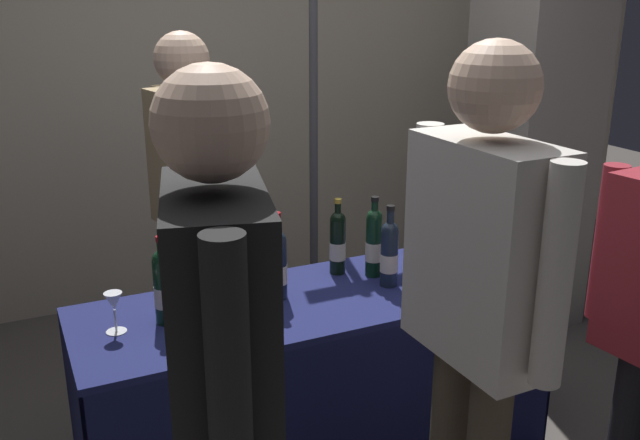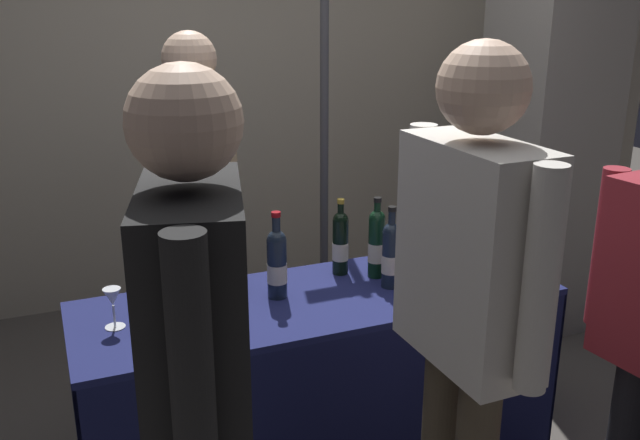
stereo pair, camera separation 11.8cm
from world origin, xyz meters
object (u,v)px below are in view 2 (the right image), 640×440
object	(u,v)px
featured_wine_bottle	(447,248)
display_bottle_0	(232,261)
tasting_table	(320,350)
booth_signpost	(324,92)
flower_vase	(498,251)
wine_glass_near_vendor	(113,299)
concrete_pillar	(556,51)
taster_foreground_right	(469,296)
vendor_presenter	(196,187)

from	to	relation	value
featured_wine_bottle	display_bottle_0	xyz separation A→B (m)	(-0.83, 0.20, -0.00)
tasting_table	display_bottle_0	bearing A→B (deg)	149.94
featured_wine_bottle	booth_signpost	size ratio (longest dim) A/B	0.13
flower_vase	tasting_table	bearing A→B (deg)	174.02
display_bottle_0	wine_glass_near_vendor	world-z (taller)	display_bottle_0
concrete_pillar	taster_foreground_right	xyz separation A→B (m)	(-1.53, -1.54, -0.50)
display_bottle_0	taster_foreground_right	size ratio (longest dim) A/B	0.17
featured_wine_bottle	vendor_presenter	size ratio (longest dim) A/B	0.18
concrete_pillar	display_bottle_0	bearing A→B (deg)	-163.21
flower_vase	taster_foreground_right	xyz separation A→B (m)	(-0.63, -0.71, 0.20)
vendor_presenter	booth_signpost	distance (m)	0.88
tasting_table	featured_wine_bottle	xyz separation A→B (m)	(0.54, -0.03, 0.36)
featured_wine_bottle	vendor_presenter	bearing A→B (deg)	138.22
featured_wine_bottle	tasting_table	bearing A→B (deg)	176.87
vendor_presenter	taster_foreground_right	world-z (taller)	taster_foreground_right
wine_glass_near_vendor	vendor_presenter	xyz separation A→B (m)	(0.45, 0.69, 0.17)
concrete_pillar	flower_vase	world-z (taller)	concrete_pillar
tasting_table	wine_glass_near_vendor	xyz separation A→B (m)	(-0.75, 0.02, 0.34)
taster_foreground_right	booth_signpost	xyz separation A→B (m)	(0.33, 1.82, 0.31)
flower_vase	booth_signpost	xyz separation A→B (m)	(-0.30, 1.11, 0.51)
display_bottle_0	booth_signpost	distance (m)	1.24
featured_wine_bottle	flower_vase	distance (m)	0.22
taster_foreground_right	concrete_pillar	bearing A→B (deg)	-45.79
tasting_table	vendor_presenter	size ratio (longest dim) A/B	1.09
wine_glass_near_vendor	vendor_presenter	distance (m)	0.85
display_bottle_0	taster_foreground_right	bearing A→B (deg)	-67.03
featured_wine_bottle	display_bottle_0	bearing A→B (deg)	166.52
concrete_pillar	wine_glass_near_vendor	distance (m)	2.60
tasting_table	taster_foreground_right	world-z (taller)	taster_foreground_right
display_bottle_0	booth_signpost	world-z (taller)	booth_signpost
taster_foreground_right	booth_signpost	world-z (taller)	booth_signpost
taster_foreground_right	featured_wine_bottle	bearing A→B (deg)	-30.12
display_bottle_0	featured_wine_bottle	bearing A→B (deg)	-13.48
taster_foreground_right	booth_signpost	size ratio (longest dim) A/B	0.75
display_bottle_0	wine_glass_near_vendor	bearing A→B (deg)	-162.02
tasting_table	booth_signpost	size ratio (longest dim) A/B	0.79
display_bottle_0	taster_foreground_right	world-z (taller)	taster_foreground_right
concrete_pillar	taster_foreground_right	size ratio (longest dim) A/B	1.79
vendor_presenter	taster_foreground_right	distance (m)	1.56
tasting_table	featured_wine_bottle	bearing A→B (deg)	-3.13
flower_vase	vendor_presenter	distance (m)	1.32
flower_vase	vendor_presenter	size ratio (longest dim) A/B	0.23
booth_signpost	tasting_table	bearing A→B (deg)	-113.43
featured_wine_bottle	vendor_presenter	distance (m)	1.13
booth_signpost	featured_wine_bottle	bearing A→B (deg)	-85.23
flower_vase	display_bottle_0	bearing A→B (deg)	166.59
vendor_presenter	booth_signpost	world-z (taller)	booth_signpost
flower_vase	taster_foreground_right	distance (m)	0.97
wine_glass_near_vendor	flower_vase	distance (m)	1.50
tasting_table	taster_foreground_right	xyz separation A→B (m)	(0.11, -0.79, 0.54)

